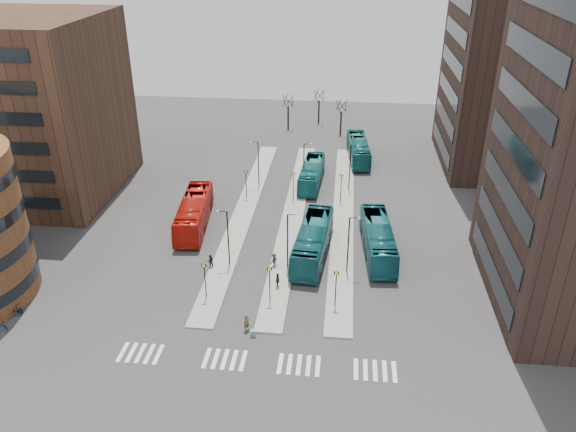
# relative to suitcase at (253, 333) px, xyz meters

# --- Properties ---
(ground) EXTENTS (160.00, 160.00, 0.00)m
(ground) POSITION_rel_suitcase_xyz_m (-0.81, -7.11, -0.30)
(ground) COLOR #2E2E30
(ground) RESTS_ON ground
(island_left) EXTENTS (2.50, 45.00, 0.15)m
(island_left) POSITION_rel_suitcase_xyz_m (-4.81, 22.89, -0.22)
(island_left) COLOR gray
(island_left) RESTS_ON ground
(island_mid) EXTENTS (2.50, 45.00, 0.15)m
(island_mid) POSITION_rel_suitcase_xyz_m (1.19, 22.89, -0.22)
(island_mid) COLOR gray
(island_mid) RESTS_ON ground
(island_right) EXTENTS (2.50, 45.00, 0.15)m
(island_right) POSITION_rel_suitcase_xyz_m (7.19, 22.89, -0.22)
(island_right) COLOR gray
(island_right) RESTS_ON ground
(suitcase) EXTENTS (0.53, 0.45, 0.59)m
(suitcase) POSITION_rel_suitcase_xyz_m (0.00, 0.00, 0.00)
(suitcase) COLOR #1C479A
(suitcase) RESTS_ON ground
(red_bus) EXTENTS (4.04, 12.48, 3.42)m
(red_bus) POSITION_rel_suitcase_xyz_m (-9.90, 18.89, 1.41)
(red_bus) COLOR #B6160E
(red_bus) RESTS_ON ground
(teal_bus_a) EXTENTS (3.93, 12.48, 3.42)m
(teal_bus_a) POSITION_rel_suitcase_xyz_m (4.13, 13.73, 1.41)
(teal_bus_a) COLOR #12525B
(teal_bus_a) RESTS_ON ground
(teal_bus_b) EXTENTS (3.09, 10.76, 2.96)m
(teal_bus_b) POSITION_rel_suitcase_xyz_m (2.76, 32.21, 1.19)
(teal_bus_b) COLOR #15686A
(teal_bus_b) RESTS_ON ground
(teal_bus_c) EXTENTS (3.71, 12.13, 3.33)m
(teal_bus_c) POSITION_rel_suitcase_xyz_m (10.93, 14.93, 1.37)
(teal_bus_c) COLOR #135660
(teal_bus_c) RESTS_ON ground
(teal_bus_d) EXTENTS (3.63, 11.49, 3.15)m
(teal_bus_d) POSITION_rel_suitcase_xyz_m (9.04, 41.78, 1.28)
(teal_bus_d) COLOR #125B5D
(teal_bus_d) RESTS_ON ground
(traveller) EXTENTS (0.71, 0.71, 1.66)m
(traveller) POSITION_rel_suitcase_xyz_m (-0.66, 0.70, 0.53)
(traveller) COLOR brown
(traveller) RESTS_ON ground
(commuter_a) EXTENTS (0.88, 0.78, 1.50)m
(commuter_a) POSITION_rel_suitcase_xyz_m (-6.03, 10.19, 0.46)
(commuter_a) COLOR black
(commuter_a) RESTS_ON ground
(commuter_b) EXTENTS (0.46, 0.97, 1.62)m
(commuter_b) POSITION_rel_suitcase_xyz_m (1.20, 7.33, 0.51)
(commuter_b) COLOR black
(commuter_b) RESTS_ON ground
(commuter_c) EXTENTS (1.05, 1.11, 1.51)m
(commuter_c) POSITION_rel_suitcase_xyz_m (0.37, 11.05, 0.46)
(commuter_c) COLOR black
(commuter_c) RESTS_ON ground
(bicycle_near) EXTENTS (1.74, 1.20, 0.87)m
(bicycle_near) POSITION_rel_suitcase_xyz_m (-21.81, -1.35, 0.14)
(bicycle_near) COLOR gray
(bicycle_near) RESTS_ON ground
(bicycle_mid) EXTENTS (1.68, 0.93, 0.97)m
(bicycle_mid) POSITION_rel_suitcase_xyz_m (-21.81, 1.07, 0.19)
(bicycle_mid) COLOR gray
(bicycle_mid) RESTS_ON ground
(bicycle_far) EXTENTS (1.80, 1.07, 0.89)m
(bicycle_far) POSITION_rel_suitcase_xyz_m (-21.81, 0.44, 0.15)
(bicycle_far) COLOR gray
(bicycle_far) RESTS_ON ground
(crosswalk_stripes) EXTENTS (22.35, 2.40, 0.01)m
(crosswalk_stripes) POSITION_rel_suitcase_xyz_m (0.94, -3.11, -0.29)
(crosswalk_stripes) COLOR silver
(crosswalk_stripes) RESTS_ON ground
(office_block) EXTENTS (25.00, 20.12, 22.00)m
(office_block) POSITION_rel_suitcase_xyz_m (-34.81, 26.87, 10.70)
(office_block) COLOR #442C1F
(office_block) RESTS_ON ground
(tower_far) EXTENTS (20.12, 20.00, 30.00)m
(tower_far) POSITION_rel_suitcase_xyz_m (31.17, 42.89, 14.70)
(tower_far) COLOR #30211B
(tower_far) RESTS_ON ground
(sign_poles) EXTENTS (12.45, 22.12, 3.65)m
(sign_poles) POSITION_rel_suitcase_xyz_m (0.79, 15.89, 2.11)
(sign_poles) COLOR black
(sign_poles) RESTS_ON ground
(lamp_posts) EXTENTS (14.04, 20.24, 6.12)m
(lamp_posts) POSITION_rel_suitcase_xyz_m (1.82, 20.89, 3.28)
(lamp_posts) COLOR black
(lamp_posts) RESTS_ON ground
(bare_trees) EXTENTS (10.97, 8.14, 5.90)m
(bare_trees) POSITION_rel_suitcase_xyz_m (1.85, 55.55, 2.43)
(bare_trees) COLOR black
(bare_trees) RESTS_ON ground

